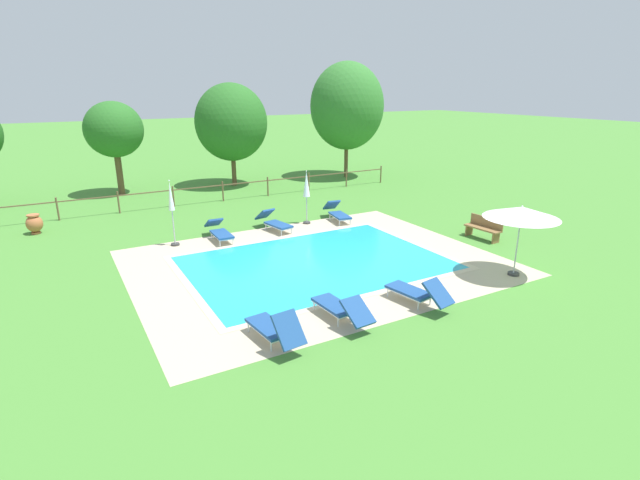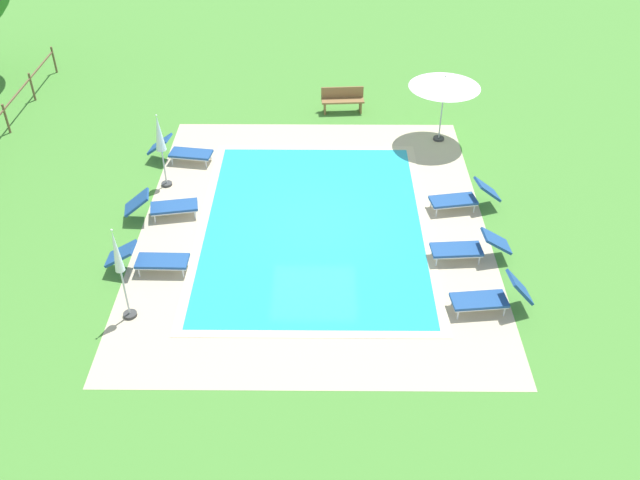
{
  "view_description": "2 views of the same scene",
  "coord_description": "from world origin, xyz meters",
  "px_view_note": "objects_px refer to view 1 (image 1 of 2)",
  "views": [
    {
      "loc": [
        -7.41,
        -13.32,
        5.75
      ],
      "look_at": [
        0.45,
        0.5,
        0.6
      ],
      "focal_mm": 26.75,
      "sensor_mm": 36.0,
      "label": 1
    },
    {
      "loc": [
        -15.73,
        -0.28,
        11.15
      ],
      "look_at": [
        -1.83,
        -0.18,
        0.83
      ],
      "focal_mm": 39.09,
      "sensor_mm": 36.0,
      "label": 2
    }
  ],
  "objects_px": {
    "sun_lounger_north_end": "(417,292)",
    "tree_far_west": "(114,130)",
    "tree_west_mid": "(347,106)",
    "sun_lounger_south_mid": "(274,328)",
    "terracotta_urn_near_fence": "(34,224)",
    "sun_lounger_south_near_corner": "(337,213)",
    "patio_umbrella_closed_row_west": "(171,204)",
    "patio_umbrella_open_foreground": "(522,213)",
    "sun_lounger_north_far": "(219,231)",
    "sun_lounger_north_near_steps": "(274,222)",
    "sun_lounger_north_mid": "(340,307)",
    "patio_umbrella_closed_row_mid_west": "(306,188)",
    "wooden_bench_lawn_side": "(484,227)",
    "tree_centre": "(231,122)"
  },
  "relations": [
    {
      "from": "sun_lounger_north_end",
      "to": "terracotta_urn_near_fence",
      "type": "bearing_deg",
      "value": 125.53
    },
    {
      "from": "sun_lounger_north_end",
      "to": "terracotta_urn_near_fence",
      "type": "xyz_separation_m",
      "value": [
        -9.14,
        12.8,
        0.06
      ]
    },
    {
      "from": "tree_far_west",
      "to": "tree_west_mid",
      "type": "xyz_separation_m",
      "value": [
        13.79,
        -1.6,
        1.01
      ]
    },
    {
      "from": "patio_umbrella_closed_row_west",
      "to": "sun_lounger_south_mid",
      "type": "bearing_deg",
      "value": -88.09
    },
    {
      "from": "sun_lounger_north_end",
      "to": "tree_west_mid",
      "type": "distance_m",
      "value": 19.99
    },
    {
      "from": "tree_far_west",
      "to": "tree_west_mid",
      "type": "distance_m",
      "value": 13.92
    },
    {
      "from": "sun_lounger_north_far",
      "to": "wooden_bench_lawn_side",
      "type": "xyz_separation_m",
      "value": [
        9.08,
        -5.0,
        0.11
      ]
    },
    {
      "from": "sun_lounger_north_end",
      "to": "tree_west_mid",
      "type": "relative_size",
      "value": 0.28
    },
    {
      "from": "sun_lounger_north_mid",
      "to": "terracotta_urn_near_fence",
      "type": "bearing_deg",
      "value": 118.48
    },
    {
      "from": "sun_lounger_north_near_steps",
      "to": "patio_umbrella_closed_row_mid_west",
      "type": "height_order",
      "value": "patio_umbrella_closed_row_mid_west"
    },
    {
      "from": "sun_lounger_north_near_steps",
      "to": "terracotta_urn_near_fence",
      "type": "bearing_deg",
      "value": 153.19
    },
    {
      "from": "patio_umbrella_closed_row_mid_west",
      "to": "tree_centre",
      "type": "bearing_deg",
      "value": 88.93
    },
    {
      "from": "patio_umbrella_open_foreground",
      "to": "tree_far_west",
      "type": "bearing_deg",
      "value": 115.61
    },
    {
      "from": "sun_lounger_north_near_steps",
      "to": "wooden_bench_lawn_side",
      "type": "relative_size",
      "value": 1.36
    },
    {
      "from": "sun_lounger_north_mid",
      "to": "wooden_bench_lawn_side",
      "type": "xyz_separation_m",
      "value": [
        8.54,
        3.06,
        0.1
      ]
    },
    {
      "from": "patio_umbrella_closed_row_mid_west",
      "to": "wooden_bench_lawn_side",
      "type": "relative_size",
      "value": 1.53
    },
    {
      "from": "sun_lounger_south_near_corner",
      "to": "patio_umbrella_open_foreground",
      "type": "relative_size",
      "value": 0.9
    },
    {
      "from": "sun_lounger_north_mid",
      "to": "sun_lounger_south_near_corner",
      "type": "distance_m",
      "value": 9.55
    },
    {
      "from": "sun_lounger_south_mid",
      "to": "terracotta_urn_near_fence",
      "type": "relative_size",
      "value": 2.39
    },
    {
      "from": "sun_lounger_north_mid",
      "to": "tree_west_mid",
      "type": "relative_size",
      "value": 0.28
    },
    {
      "from": "sun_lounger_north_far",
      "to": "sun_lounger_south_mid",
      "type": "distance_m",
      "value": 8.39
    },
    {
      "from": "sun_lounger_north_mid",
      "to": "terracotta_urn_near_fence",
      "type": "distance_m",
      "value": 14.29
    },
    {
      "from": "sun_lounger_north_near_steps",
      "to": "sun_lounger_north_far",
      "type": "bearing_deg",
      "value": -177.12
    },
    {
      "from": "patio_umbrella_open_foreground",
      "to": "tree_far_west",
      "type": "distance_m",
      "value": 21.04
    },
    {
      "from": "sun_lounger_south_mid",
      "to": "sun_lounger_north_mid",
      "type": "bearing_deg",
      "value": 6.22
    },
    {
      "from": "patio_umbrella_open_foreground",
      "to": "terracotta_urn_near_fence",
      "type": "relative_size",
      "value": 2.83
    },
    {
      "from": "sun_lounger_north_mid",
      "to": "sun_lounger_south_near_corner",
      "type": "bearing_deg",
      "value": 58.85
    },
    {
      "from": "sun_lounger_north_mid",
      "to": "patio_umbrella_open_foreground",
      "type": "relative_size",
      "value": 0.9
    },
    {
      "from": "sun_lounger_north_far",
      "to": "sun_lounger_south_near_corner",
      "type": "height_order",
      "value": "sun_lounger_south_near_corner"
    },
    {
      "from": "sun_lounger_north_near_steps",
      "to": "patio_umbrella_closed_row_west",
      "type": "distance_m",
      "value": 4.28
    },
    {
      "from": "sun_lounger_north_end",
      "to": "tree_far_west",
      "type": "bearing_deg",
      "value": 104.6
    },
    {
      "from": "sun_lounger_south_near_corner",
      "to": "patio_umbrella_closed_row_west",
      "type": "bearing_deg",
      "value": 179.56
    },
    {
      "from": "terracotta_urn_near_fence",
      "to": "tree_far_west",
      "type": "height_order",
      "value": "tree_far_west"
    },
    {
      "from": "wooden_bench_lawn_side",
      "to": "terracotta_urn_near_fence",
      "type": "height_order",
      "value": "wooden_bench_lawn_side"
    },
    {
      "from": "sun_lounger_north_near_steps",
      "to": "tree_far_west",
      "type": "distance_m",
      "value": 11.96
    },
    {
      "from": "tree_far_west",
      "to": "sun_lounger_south_near_corner",
      "type": "bearing_deg",
      "value": -54.54
    },
    {
      "from": "sun_lounger_north_near_steps",
      "to": "patio_umbrella_closed_row_mid_west",
      "type": "relative_size",
      "value": 0.89
    },
    {
      "from": "sun_lounger_north_mid",
      "to": "sun_lounger_north_end",
      "type": "xyz_separation_m",
      "value": [
        2.33,
        -0.24,
        0.01
      ]
    },
    {
      "from": "sun_lounger_north_near_steps",
      "to": "patio_umbrella_closed_row_mid_west",
      "type": "bearing_deg",
      "value": 8.7
    },
    {
      "from": "sun_lounger_north_mid",
      "to": "sun_lounger_north_far",
      "type": "distance_m",
      "value": 8.07
    },
    {
      "from": "patio_umbrella_open_foreground",
      "to": "patio_umbrella_closed_row_west",
      "type": "height_order",
      "value": "patio_umbrella_closed_row_west"
    },
    {
      "from": "patio_umbrella_open_foreground",
      "to": "wooden_bench_lawn_side",
      "type": "relative_size",
      "value": 1.5
    },
    {
      "from": "tree_far_west",
      "to": "sun_lounger_north_far",
      "type": "bearing_deg",
      "value": -78.99
    },
    {
      "from": "sun_lounger_north_near_steps",
      "to": "patio_umbrella_closed_row_west",
      "type": "bearing_deg",
      "value": 179.23
    },
    {
      "from": "patio_umbrella_closed_row_west",
      "to": "tree_far_west",
      "type": "xyz_separation_m",
      "value": [
        -0.4,
        10.58,
        1.89
      ]
    },
    {
      "from": "sun_lounger_south_mid",
      "to": "tree_west_mid",
      "type": "xyz_separation_m",
      "value": [
        13.1,
        17.42,
        4.13
      ]
    },
    {
      "from": "tree_centre",
      "to": "tree_far_west",
      "type": "bearing_deg",
      "value": 173.47
    },
    {
      "from": "tree_far_west",
      "to": "tree_west_mid",
      "type": "relative_size",
      "value": 0.69
    },
    {
      "from": "sun_lounger_north_near_steps",
      "to": "sun_lounger_south_mid",
      "type": "distance_m",
      "value": 9.21
    },
    {
      "from": "sun_lounger_north_near_steps",
      "to": "tree_far_west",
      "type": "xyz_separation_m",
      "value": [
        -4.49,
        10.63,
        3.14
      ]
    }
  ]
}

